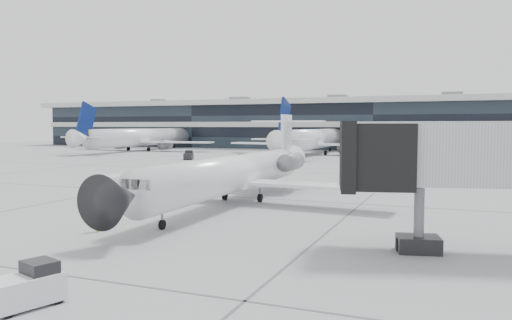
% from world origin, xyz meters
% --- Properties ---
extents(ground, '(220.00, 220.00, 0.00)m').
position_xyz_m(ground, '(0.00, 0.00, 0.00)').
color(ground, gray).
rests_on(ground, ground).
extents(terminal, '(170.00, 22.00, 10.00)m').
position_xyz_m(terminal, '(0.00, 82.00, 5.00)').
color(terminal, black).
rests_on(terminal, ground).
extents(bg_jet_left, '(32.00, 40.00, 9.60)m').
position_xyz_m(bg_jet_left, '(-45.00, 55.00, 0.00)').
color(bg_jet_left, white).
rests_on(bg_jet_left, ground).
extents(bg_jet_center, '(32.00, 40.00, 9.60)m').
position_xyz_m(bg_jet_center, '(-8.00, 55.00, 0.00)').
color(bg_jet_center, white).
rests_on(bg_jet_center, ground).
extents(regional_jet, '(21.69, 26.95, 6.24)m').
position_xyz_m(regional_jet, '(2.01, -2.69, 2.13)').
color(regional_jet, white).
rests_on(regional_jet, ground).
extents(ramp_worker, '(0.74, 0.68, 1.69)m').
position_xyz_m(ramp_worker, '(-0.68, -13.50, 0.85)').
color(ramp_worker, yellow).
rests_on(ramp_worker, ground).
extents(baggage_tug, '(1.77, 2.28, 1.28)m').
position_xyz_m(baggage_tug, '(4.22, -22.73, 0.57)').
color(baggage_tug, silver).
rests_on(baggage_tug, ground).
extents(traffic_cone, '(0.36, 0.36, 0.50)m').
position_xyz_m(traffic_cone, '(-7.73, 16.44, 0.24)').
color(traffic_cone, orange).
rests_on(traffic_cone, ground).
extents(far_tug, '(2.02, 2.54, 1.41)m').
position_xyz_m(far_tug, '(-22.56, 34.23, 0.63)').
color(far_tug, black).
rests_on(far_tug, ground).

